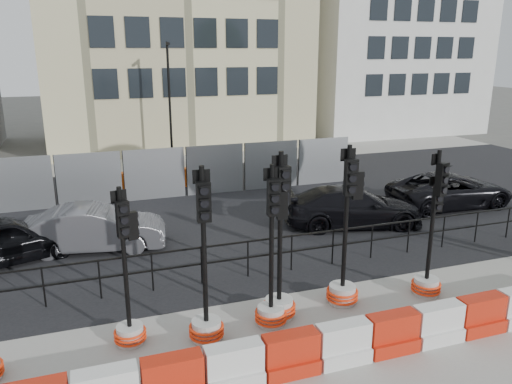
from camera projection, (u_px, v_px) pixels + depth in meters
name	position (u px, v px, depth m)	size (l,w,h in m)	color
ground	(264.00, 298.00, 11.67)	(120.00, 120.00, 0.00)	#51514C
sidewalk_near	(321.00, 373.00, 8.94)	(40.00, 6.00, 0.02)	gray
road	(198.00, 211.00, 18.03)	(40.00, 14.00, 0.03)	black
sidewalk_far	(160.00, 161.00, 26.21)	(40.00, 4.00, 0.02)	gray
building_white	(385.00, 15.00, 34.83)	(12.00, 9.06, 16.00)	silver
kerb_railing	(248.00, 252.00, 12.58)	(18.00, 0.04, 1.00)	black
heras_fencing	(182.00, 175.00, 20.38)	(14.33, 1.72, 2.00)	#919499
lamp_post_far	(170.00, 100.00, 24.56)	(0.12, 0.56, 6.00)	black
barrier_row	(317.00, 350.00, 9.03)	(14.65, 0.50, 0.80)	red
traffic_signal_b	(129.00, 309.00, 9.67)	(0.63, 0.63, 3.22)	silver
traffic_signal_c	(206.00, 307.00, 9.79)	(0.71, 0.71, 3.58)	silver
traffic_signal_d	(272.00, 289.00, 10.33)	(0.69, 0.69, 3.48)	silver
traffic_signal_e	(280.00, 286.00, 10.63)	(0.72, 0.72, 3.68)	silver
traffic_signal_f	(344.00, 268.00, 11.21)	(0.73, 0.73, 3.69)	silver
traffic_signal_g	(428.00, 270.00, 11.73)	(0.58, 0.58, 2.95)	silver
traffic_signal_h	(428.00, 267.00, 11.66)	(0.69, 0.69, 3.50)	silver
car_a	(5.00, 240.00, 13.49)	(4.14, 2.69, 1.31)	black
car_b	(95.00, 228.00, 14.36)	(4.16, 2.04, 1.31)	#505055
car_c	(353.00, 207.00, 16.35)	(4.87, 2.89, 1.32)	black
car_d	(451.00, 190.00, 18.37)	(4.68, 2.30, 1.28)	black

